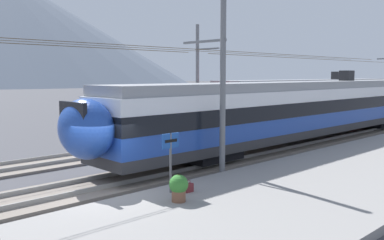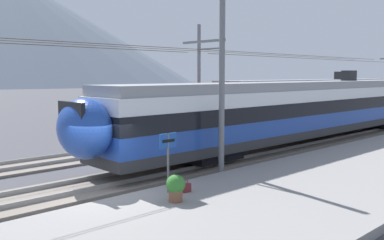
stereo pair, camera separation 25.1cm
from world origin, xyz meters
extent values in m
plane|color=#424247|center=(0.00, 0.00, 0.00)|extent=(400.00, 400.00, 0.00)
cube|color=gray|center=(0.00, -4.22, 0.15)|extent=(120.00, 7.05, 0.30)
cube|color=slate|center=(0.00, 1.70, 0.06)|extent=(120.00, 3.00, 0.12)
cube|color=gray|center=(0.00, 0.98, 0.20)|extent=(120.00, 0.07, 0.16)
cube|color=gray|center=(0.00, 2.41, 0.20)|extent=(120.00, 0.07, 0.16)
cube|color=slate|center=(0.00, 6.97, 0.06)|extent=(120.00, 3.00, 0.12)
cube|color=gray|center=(0.00, 6.25, 0.20)|extent=(120.00, 0.07, 0.16)
cube|color=gray|center=(0.00, 7.69, 0.20)|extent=(120.00, 0.07, 0.16)
cube|color=#2D2D30|center=(15.85, 1.70, 0.92)|extent=(30.32, 2.92, 0.45)
cube|color=#1E429E|center=(15.85, 1.70, 1.57)|extent=(30.32, 2.92, 0.85)
cube|color=black|center=(15.85, 1.70, 2.38)|extent=(30.32, 2.96, 0.75)
cube|color=white|center=(15.85, 1.70, 3.08)|extent=(30.32, 2.92, 0.65)
cube|color=gray|center=(15.85, 1.70, 3.62)|extent=(30.02, 2.72, 0.45)
cube|color=black|center=(6.45, 1.70, 0.49)|extent=(2.80, 2.34, 0.42)
cube|color=black|center=(25.25, 1.70, 0.49)|extent=(2.80, 2.34, 0.42)
ellipsoid|color=#1E429E|center=(0.14, 1.70, 2.27)|extent=(1.80, 2.69, 2.25)
cube|color=black|center=(-0.36, 1.70, 2.70)|extent=(0.16, 1.75, 1.19)
cube|color=black|center=(20.40, 1.70, 4.20)|extent=(0.90, 0.70, 0.70)
cube|color=#2D2D30|center=(25.59, 6.97, 0.92)|extent=(24.24, 2.88, 0.45)
cube|color=maroon|center=(25.59, 6.97, 1.57)|extent=(24.24, 2.88, 0.85)
cube|color=black|center=(25.59, 6.97, 2.38)|extent=(24.24, 2.92, 0.75)
cube|color=silver|center=(25.59, 6.97, 3.08)|extent=(24.24, 2.88, 0.65)
cube|color=gray|center=(25.59, 6.97, 3.62)|extent=(23.94, 2.68, 0.45)
cube|color=black|center=(18.07, 6.97, 0.49)|extent=(2.80, 2.30, 0.42)
cube|color=black|center=(33.10, 6.97, 0.49)|extent=(2.80, 2.30, 0.42)
ellipsoid|color=maroon|center=(12.92, 6.97, 2.27)|extent=(1.80, 2.65, 2.25)
cube|color=black|center=(12.42, 6.97, 2.70)|extent=(0.16, 1.73, 1.19)
cube|color=black|center=(29.22, 6.97, 4.20)|extent=(0.90, 0.70, 0.70)
cylinder|color=slate|center=(5.19, -0.48, 3.78)|extent=(0.24, 0.24, 7.56)
cube|color=slate|center=(5.19, 0.61, 5.65)|extent=(0.10, 2.47, 0.10)
cylinder|color=#473823|center=(5.19, 1.70, 5.40)|extent=(38.22, 0.02, 0.02)
cylinder|color=#473823|center=(25.68, 1.70, 5.24)|extent=(38.22, 0.02, 0.02)
cylinder|color=slate|center=(12.85, 8.82, 3.84)|extent=(0.24, 0.24, 7.69)
cube|color=slate|center=(12.85, 7.90, 5.99)|extent=(0.10, 2.15, 0.10)
cylinder|color=#473823|center=(12.85, 6.97, 5.74)|extent=(38.22, 0.02, 0.02)
cylinder|color=#59595B|center=(1.46, -1.52, 1.31)|extent=(0.08, 0.08, 2.02)
cube|color=#19479E|center=(1.46, -1.52, 2.07)|extent=(0.70, 0.06, 0.50)
cube|color=black|center=(1.46, -1.56, 2.07)|extent=(0.52, 0.01, 0.10)
cube|color=maroon|center=(1.93, -1.90, 0.44)|extent=(0.32, 0.18, 0.29)
torus|color=maroon|center=(1.93, -1.90, 0.64)|extent=(0.16, 0.02, 0.16)
cylinder|color=brown|center=(0.98, -2.46, 0.48)|extent=(0.44, 0.44, 0.37)
sphere|color=#33752D|center=(0.98, -2.46, 0.85)|extent=(0.61, 0.61, 0.61)
sphere|color=gold|center=(0.98, -2.46, 0.99)|extent=(0.33, 0.33, 0.33)
camera|label=1|loc=(-7.51, -11.96, 4.25)|focal=39.08mm
camera|label=2|loc=(-7.33, -12.13, 4.25)|focal=39.08mm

